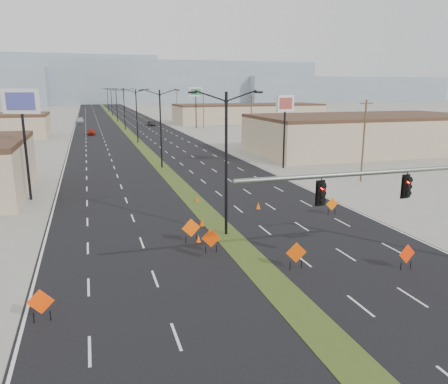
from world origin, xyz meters
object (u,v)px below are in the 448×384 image
object	(u,v)px
construction_sign_1	(211,239)
cone_3	(202,222)
streetlight_2	(137,114)
construction_sign_2	(191,229)
streetlight_5	(112,101)
cone_0	(198,238)
signal_mast	(435,192)
construction_sign_4	(407,255)
construction_sign_5	(332,205)
cone_1	(258,206)
pole_sign_west	(22,109)
construction_sign_3	(296,254)
streetlight_0	(226,160)
streetlight_3	(124,108)
streetlight_1	(161,126)
car_far	(80,120)
car_left	(91,132)
cone_2	(197,199)
construction_sign_0	(41,303)
streetlight_6	(108,99)
car_mid	(151,123)
pole_sign_east_near	(285,109)
pole_sign_east_far	(196,95)
streetlight_4	(117,104)

from	to	relation	value
construction_sign_1	cone_3	world-z (taller)	construction_sign_1
streetlight_2	construction_sign_2	size ratio (longest dim) A/B	5.85
streetlight_5	cone_0	distance (m)	141.11
signal_mast	cone_0	world-z (taller)	signal_mast
construction_sign_4	construction_sign_5	world-z (taller)	construction_sign_4
construction_sign_2	cone_1	xyz separation A→B (m)	(7.46, 6.54, -0.69)
construction_sign_5	pole_sign_west	world-z (taller)	pole_sign_west
construction_sign_3	construction_sign_5	world-z (taller)	construction_sign_3
streetlight_0	pole_sign_west	world-z (taller)	pole_sign_west
streetlight_2	streetlight_3	xyz separation A→B (m)	(0.00, 28.00, 0.00)
streetlight_0	streetlight_1	xyz separation A→B (m)	(0.00, 28.00, 0.00)
construction_sign_3	cone_0	bearing A→B (deg)	131.87
streetlight_5	cone_0	size ratio (longest dim) A/B	18.51
car_far	pole_sign_west	bearing A→B (deg)	-90.03
streetlight_0	car_left	xyz separation A→B (m)	(-8.29, 73.88, -4.71)
streetlight_0	cone_2	world-z (taller)	streetlight_0
car_far	construction_sign_0	size ratio (longest dim) A/B	3.51
streetlight_3	cone_0	distance (m)	85.18
signal_mast	streetlight_6	xyz separation A→B (m)	(-8.56, 178.00, 0.63)
car_left	construction_sign_0	xyz separation A→B (m)	(-3.21, -82.88, 0.22)
car_left	cone_3	world-z (taller)	car_left
signal_mast	construction_sign_0	xyz separation A→B (m)	(-20.06, 1.00, -3.86)
streetlight_5	car_mid	distance (m)	47.09
streetlight_1	pole_sign_west	distance (m)	19.72
construction_sign_1	cone_2	bearing A→B (deg)	95.83
cone_2	pole_sign_east_near	size ratio (longest dim) A/B	0.06
streetlight_3	construction_sign_4	xyz separation A→B (m)	(8.06, -93.00, -4.51)
signal_mast	cone_0	bearing A→B (deg)	140.28
streetlight_6	construction_sign_0	size ratio (longest dim) A/B	6.34
construction_sign_2	cone_2	size ratio (longest dim) A/B	2.94
signal_mast	car_far	bearing A→B (deg)	99.34
cone_2	cone_3	xyz separation A→B (m)	(-1.36, -7.03, 0.01)
signal_mast	streetlight_2	xyz separation A→B (m)	(-8.56, 66.00, 0.63)
cone_3	pole_sign_east_far	xyz separation A→B (m)	(19.28, 80.91, 8.20)
streetlight_3	pole_sign_east_near	size ratio (longest dim) A/B	1.07
construction_sign_0	pole_sign_east_far	bearing A→B (deg)	75.82
streetlight_4	cone_3	world-z (taller)	streetlight_4
cone_0	cone_3	bearing A→B (deg)	71.91
streetlight_2	construction_sign_1	bearing A→B (deg)	-91.94
construction_sign_2	pole_sign_east_far	bearing A→B (deg)	72.54
construction_sign_0	pole_sign_east_near	distance (m)	42.28
cone_2	cone_3	distance (m)	7.16
cone_2	construction_sign_5	bearing A→B (deg)	-36.67
streetlight_4	construction_sign_0	size ratio (longest dim) A/B	6.34
streetlight_2	construction_sign_3	distance (m)	63.26
cone_0	pole_sign_east_far	distance (m)	87.13
streetlight_0	cone_0	bearing A→B (deg)	-156.45
streetlight_5	construction_sign_1	distance (m)	143.25
streetlight_4	cone_2	size ratio (longest dim) A/B	17.20
car_far	pole_sign_west	xyz separation A→B (m)	(-3.39, -94.77, 7.55)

